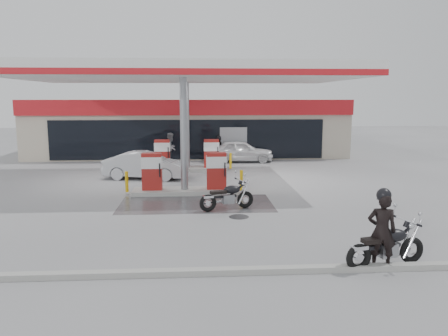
{
  "coord_description": "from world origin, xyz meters",
  "views": [
    {
      "loc": [
        0.51,
        -16.81,
        4.17
      ],
      "look_at": [
        1.69,
        1.38,
        1.2
      ],
      "focal_mm": 35.0,
      "sensor_mm": 36.0,
      "label": 1
    }
  ],
  "objects_px": {
    "attendant": "(171,148)",
    "parked_car_right": "(256,149)",
    "parked_motorcycle": "(228,197)",
    "biker_walking": "(219,149)",
    "sedan_white": "(241,151)",
    "parked_car_left": "(62,151)",
    "pump_island_near": "(184,177)",
    "biker_main": "(382,231)",
    "hatchback_silver": "(146,165)",
    "main_motorcycle": "(387,247)",
    "pump_island_far": "(187,158)"
  },
  "relations": [
    {
      "from": "attendant",
      "to": "parked_car_right",
      "type": "bearing_deg",
      "value": -40.15
    },
    {
      "from": "parked_motorcycle",
      "to": "biker_walking",
      "type": "xyz_separation_m",
      "value": [
        0.36,
        12.78,
        0.3
      ]
    },
    {
      "from": "sedan_white",
      "to": "parked_car_left",
      "type": "bearing_deg",
      "value": 83.68
    },
    {
      "from": "pump_island_near",
      "to": "biker_walking",
      "type": "xyz_separation_m",
      "value": [
        2.04,
        9.8,
        0.08
      ]
    },
    {
      "from": "parked_car_left",
      "to": "attendant",
      "type": "bearing_deg",
      "value": -112.75
    },
    {
      "from": "parked_car_left",
      "to": "biker_walking",
      "type": "height_order",
      "value": "biker_walking"
    },
    {
      "from": "biker_main",
      "to": "parked_car_left",
      "type": "bearing_deg",
      "value": -42.28
    },
    {
      "from": "parked_car_right",
      "to": "biker_walking",
      "type": "relative_size",
      "value": 2.37
    },
    {
      "from": "parked_motorcycle",
      "to": "attendant",
      "type": "distance_m",
      "value": 12.11
    },
    {
      "from": "pump_island_near",
      "to": "sedan_white",
      "type": "bearing_deg",
      "value": 69.47
    },
    {
      "from": "hatchback_silver",
      "to": "parked_car_left",
      "type": "xyz_separation_m",
      "value": [
        -6.38,
        7.37,
        -0.11
      ]
    },
    {
      "from": "main_motorcycle",
      "to": "attendant",
      "type": "distance_m",
      "value": 18.67
    },
    {
      "from": "biker_walking",
      "to": "parked_car_right",
      "type": "bearing_deg",
      "value": -1.84
    },
    {
      "from": "hatchback_silver",
      "to": "biker_walking",
      "type": "relative_size",
      "value": 2.7
    },
    {
      "from": "parked_motorcycle",
      "to": "sedan_white",
      "type": "relative_size",
      "value": 0.51
    },
    {
      "from": "pump_island_far",
      "to": "parked_car_right",
      "type": "bearing_deg",
      "value": 51.25
    },
    {
      "from": "sedan_white",
      "to": "hatchback_silver",
      "type": "height_order",
      "value": "sedan_white"
    },
    {
      "from": "pump_island_near",
      "to": "biker_walking",
      "type": "relative_size",
      "value": 3.27
    },
    {
      "from": "pump_island_near",
      "to": "sedan_white",
      "type": "height_order",
      "value": "pump_island_near"
    },
    {
      "from": "pump_island_far",
      "to": "hatchback_silver",
      "type": "relative_size",
      "value": 1.21
    },
    {
      "from": "parked_car_right",
      "to": "pump_island_near",
      "type": "bearing_deg",
      "value": 166.4
    },
    {
      "from": "biker_main",
      "to": "parked_car_left",
      "type": "height_order",
      "value": "biker_main"
    },
    {
      "from": "biker_main",
      "to": "sedan_white",
      "type": "bearing_deg",
      "value": -71.56
    },
    {
      "from": "hatchback_silver",
      "to": "parked_car_left",
      "type": "height_order",
      "value": "hatchback_silver"
    },
    {
      "from": "pump_island_far",
      "to": "parked_car_right",
      "type": "distance_m",
      "value": 7.7
    },
    {
      "from": "parked_car_right",
      "to": "parked_motorcycle",
      "type": "bearing_deg",
      "value": 176.44
    },
    {
      "from": "hatchback_silver",
      "to": "main_motorcycle",
      "type": "bearing_deg",
      "value": -139.26
    },
    {
      "from": "parked_car_left",
      "to": "parked_motorcycle",
      "type": "bearing_deg",
      "value": -150.36
    },
    {
      "from": "hatchback_silver",
      "to": "parked_car_right",
      "type": "xyz_separation_m",
      "value": [
        6.91,
        8.4,
        -0.18
      ]
    },
    {
      "from": "pump_island_far",
      "to": "attendant",
      "type": "bearing_deg",
      "value": 110.88
    },
    {
      "from": "biker_main",
      "to": "pump_island_far",
      "type": "bearing_deg",
      "value": -57.86
    },
    {
      "from": "attendant",
      "to": "parked_car_left",
      "type": "height_order",
      "value": "attendant"
    },
    {
      "from": "biker_main",
      "to": "biker_walking",
      "type": "xyz_separation_m",
      "value": [
        -2.98,
        18.64,
        -0.16
      ]
    },
    {
      "from": "parked_motorcycle",
      "to": "sedan_white",
      "type": "bearing_deg",
      "value": 63.79
    },
    {
      "from": "hatchback_silver",
      "to": "parked_car_right",
      "type": "relative_size",
      "value": 1.14
    },
    {
      "from": "main_motorcycle",
      "to": "biker_walking",
      "type": "distance_m",
      "value": 18.85
    },
    {
      "from": "pump_island_far",
      "to": "parked_car_left",
      "type": "height_order",
      "value": "pump_island_far"
    },
    {
      "from": "attendant",
      "to": "parked_car_left",
      "type": "relative_size",
      "value": 0.48
    },
    {
      "from": "pump_island_near",
      "to": "main_motorcycle",
      "type": "relative_size",
      "value": 2.31
    },
    {
      "from": "main_motorcycle",
      "to": "sedan_white",
      "type": "distance_m",
      "value": 18.07
    },
    {
      "from": "main_motorcycle",
      "to": "biker_main",
      "type": "distance_m",
      "value": 0.47
    },
    {
      "from": "main_motorcycle",
      "to": "hatchback_silver",
      "type": "distance_m",
      "value": 14.37
    },
    {
      "from": "biker_main",
      "to": "biker_walking",
      "type": "height_order",
      "value": "biker_main"
    },
    {
      "from": "parked_motorcycle",
      "to": "biker_walking",
      "type": "bearing_deg",
      "value": 70.44
    },
    {
      "from": "pump_island_near",
      "to": "parked_car_right",
      "type": "relative_size",
      "value": 1.38
    },
    {
      "from": "sedan_white",
      "to": "parked_car_left",
      "type": "relative_size",
      "value": 1.01
    },
    {
      "from": "hatchback_silver",
      "to": "biker_walking",
      "type": "height_order",
      "value": "biker_walking"
    },
    {
      "from": "main_motorcycle",
      "to": "parked_car_right",
      "type": "height_order",
      "value": "main_motorcycle"
    },
    {
      "from": "pump_island_near",
      "to": "biker_walking",
      "type": "height_order",
      "value": "pump_island_near"
    },
    {
      "from": "biker_walking",
      "to": "biker_main",
      "type": "bearing_deg",
      "value": -121.11
    }
  ]
}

